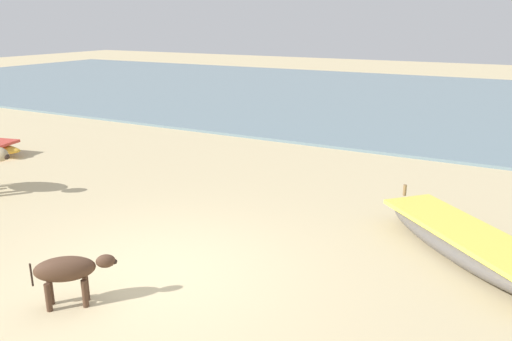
# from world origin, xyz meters

# --- Properties ---
(ground) EXTENTS (80.00, 80.00, 0.00)m
(ground) POSITION_xyz_m (0.00, 0.00, 0.00)
(ground) COLOR #CCB789
(sea_water) EXTENTS (60.00, 20.00, 0.08)m
(sea_water) POSITION_xyz_m (0.00, 18.05, 0.04)
(sea_water) COLOR slate
(sea_water) RESTS_ON ground
(fishing_boat_3) EXTENTS (3.30, 3.19, 0.66)m
(fishing_boat_3) POSITION_xyz_m (3.81, 2.60, 0.25)
(fishing_boat_3) COLOR #5B5651
(fishing_boat_3) RESTS_ON ground
(calf_far_dark) EXTENTS (0.88, 0.81, 0.67)m
(calf_far_dark) POSITION_xyz_m (-0.42, -1.10, 0.48)
(calf_far_dark) COLOR #4C3323
(calf_far_dark) RESTS_ON ground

